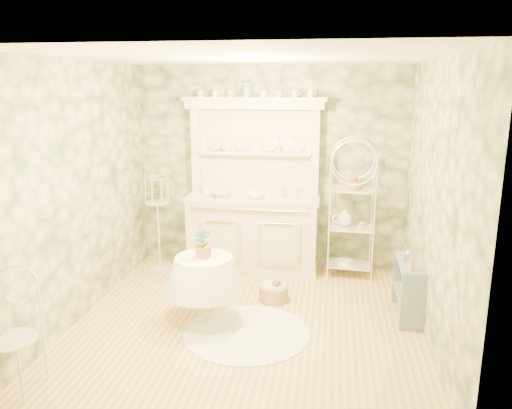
# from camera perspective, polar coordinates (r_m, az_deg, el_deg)

# --- Properties ---
(floor) EXTENTS (3.60, 3.60, 0.00)m
(floor) POSITION_cam_1_polar(r_m,az_deg,el_deg) (5.47, -0.82, -13.05)
(floor) COLOR #D8BC70
(floor) RESTS_ON ground
(ceiling) EXTENTS (3.60, 3.60, 0.00)m
(ceiling) POSITION_cam_1_polar(r_m,az_deg,el_deg) (4.89, -0.93, 16.51)
(ceiling) COLOR white
(ceiling) RESTS_ON floor
(wall_left) EXTENTS (3.60, 3.60, 0.00)m
(wall_left) POSITION_cam_1_polar(r_m,az_deg,el_deg) (5.59, -19.38, 1.46)
(wall_left) COLOR beige
(wall_left) RESTS_ON floor
(wall_right) EXTENTS (3.60, 3.60, 0.00)m
(wall_right) POSITION_cam_1_polar(r_m,az_deg,el_deg) (5.04, 19.76, 0.16)
(wall_right) COLOR beige
(wall_right) RESTS_ON floor
(wall_back) EXTENTS (3.60, 3.60, 0.00)m
(wall_back) POSITION_cam_1_polar(r_m,az_deg,el_deg) (6.76, 1.68, 4.20)
(wall_back) COLOR beige
(wall_back) RESTS_ON floor
(wall_front) EXTENTS (3.60, 3.60, 0.00)m
(wall_front) POSITION_cam_1_polar(r_m,az_deg,el_deg) (3.31, -6.10, -5.86)
(wall_front) COLOR beige
(wall_front) RESTS_ON floor
(kitchen_dresser) EXTENTS (1.87, 0.61, 2.29)m
(kitchen_dresser) POSITION_cam_1_polar(r_m,az_deg,el_deg) (6.55, -0.37, 2.09)
(kitchen_dresser) COLOR white
(kitchen_dresser) RESTS_ON floor
(bakers_rack) EXTENTS (0.60, 0.45, 1.82)m
(bakers_rack) POSITION_cam_1_polar(r_m,az_deg,el_deg) (6.49, 10.85, -0.40)
(bakers_rack) COLOR white
(bakers_rack) RESTS_ON floor
(side_shelf) EXTENTS (0.27, 0.68, 0.58)m
(side_shelf) POSITION_cam_1_polar(r_m,az_deg,el_deg) (5.68, 17.02, -9.44)
(side_shelf) COLOR gray
(side_shelf) RESTS_ON floor
(round_table) EXTENTS (0.78, 0.78, 0.69)m
(round_table) POSITION_cam_1_polar(r_m,az_deg,el_deg) (5.33, -5.91, -9.76)
(round_table) COLOR white
(round_table) RESTS_ON floor
(cafe_chair) EXTENTS (0.46, 0.46, 0.94)m
(cafe_chair) POSITION_cam_1_polar(r_m,az_deg,el_deg) (4.59, -26.19, -13.47)
(cafe_chair) COLOR white
(cafe_chair) RESTS_ON floor
(birdcage_stand) EXTENTS (0.38, 0.38, 1.52)m
(birdcage_stand) POSITION_cam_1_polar(r_m,az_deg,el_deg) (6.83, -11.16, -1.01)
(birdcage_stand) COLOR white
(birdcage_stand) RESTS_ON floor
(floor_basket) EXTENTS (0.41, 0.41, 0.23)m
(floor_basket) POSITION_cam_1_polar(r_m,az_deg,el_deg) (5.87, 2.03, -9.87)
(floor_basket) COLOR tan
(floor_basket) RESTS_ON floor
(lace_rug) EXTENTS (1.58, 1.58, 0.01)m
(lace_rug) POSITION_cam_1_polar(r_m,az_deg,el_deg) (5.21, -1.06, -14.40)
(lace_rug) COLOR white
(lace_rug) RESTS_ON floor
(bowl_floral) EXTENTS (0.36, 0.36, 0.07)m
(bowl_floral) POSITION_cam_1_polar(r_m,az_deg,el_deg) (6.58, -3.95, 0.97)
(bowl_floral) COLOR white
(bowl_floral) RESTS_ON kitchen_dresser
(bowl_white) EXTENTS (0.25, 0.25, 0.07)m
(bowl_white) POSITION_cam_1_polar(r_m,az_deg,el_deg) (6.47, 0.01, 0.79)
(bowl_white) COLOR white
(bowl_white) RESTS_ON kitchen_dresser
(cup_left) EXTENTS (0.17, 0.17, 0.10)m
(cup_left) POSITION_cam_1_polar(r_m,az_deg,el_deg) (6.70, -3.36, 6.35)
(cup_left) COLOR white
(cup_left) RESTS_ON kitchen_dresser
(cup_right) EXTENTS (0.11, 0.11, 0.09)m
(cup_right) POSITION_cam_1_polar(r_m,az_deg,el_deg) (6.59, 2.54, 6.24)
(cup_right) COLOR white
(cup_right) RESTS_ON kitchen_dresser
(potted_geranium) EXTENTS (0.16, 0.12, 0.30)m
(potted_geranium) POSITION_cam_1_polar(r_m,az_deg,el_deg) (5.12, -6.21, -4.71)
(potted_geranium) COLOR #3F7238
(potted_geranium) RESTS_ON round_table
(bottle_amber) EXTENTS (0.08, 0.08, 0.17)m
(bottle_amber) POSITION_cam_1_polar(r_m,az_deg,el_deg) (5.29, 17.36, -6.59)
(bottle_amber) COLOR tan
(bottle_amber) RESTS_ON side_shelf
(bottle_blue) EXTENTS (0.05, 0.05, 0.11)m
(bottle_blue) POSITION_cam_1_polar(r_m,az_deg,el_deg) (5.58, 16.63, -5.79)
(bottle_blue) COLOR #789BC6
(bottle_blue) RESTS_ON side_shelf
(bottle_glass) EXTENTS (0.08, 0.08, 0.09)m
(bottle_glass) POSITION_cam_1_polar(r_m,az_deg,el_deg) (5.74, 16.99, -5.33)
(bottle_glass) COLOR silver
(bottle_glass) RESTS_ON side_shelf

